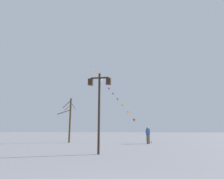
{
  "coord_description": "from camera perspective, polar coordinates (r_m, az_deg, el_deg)",
  "views": [
    {
      "loc": [
        0.58,
        -2.49,
        1.4
      ],
      "look_at": [
        -2.95,
        20.84,
        6.53
      ],
      "focal_mm": 29.6,
      "sensor_mm": 36.0,
      "label": 1
    }
  ],
  "objects": [
    {
      "name": "ground_plane",
      "position": [
        22.54,
        7.39,
        -15.74
      ],
      "size": [
        160.0,
        160.0,
        0.0
      ],
      "primitive_type": "plane",
      "color": "gray"
    },
    {
      "name": "bare_tree",
      "position": [
        21.55,
        -12.94,
        -8.77
      ],
      "size": [
        1.55,
        1.62,
        4.91
      ],
      "color": "#423323",
      "rests_on": "ground_plane"
    },
    {
      "name": "twin_lantern_lamp_post",
      "position": [
        11.37,
        -3.95,
        -2.2
      ],
      "size": [
        1.43,
        0.28,
        4.88
      ],
      "color": "black",
      "rests_on": "ground_plane"
    },
    {
      "name": "kite_flyer",
      "position": [
        19.68,
        11.03,
        -13.5
      ],
      "size": [
        0.45,
        0.6,
        1.71
      ],
      "rotation": [
        0.0,
        0.0,
        2.11
      ],
      "color": "brown",
      "rests_on": "ground_plane"
    },
    {
      "name": "kite_train",
      "position": [
        29.0,
        -0.03,
        -0.84
      ],
      "size": [
        10.27,
        14.1,
        13.49
      ],
      "color": "brown",
      "rests_on": "ground_plane"
    }
  ]
}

